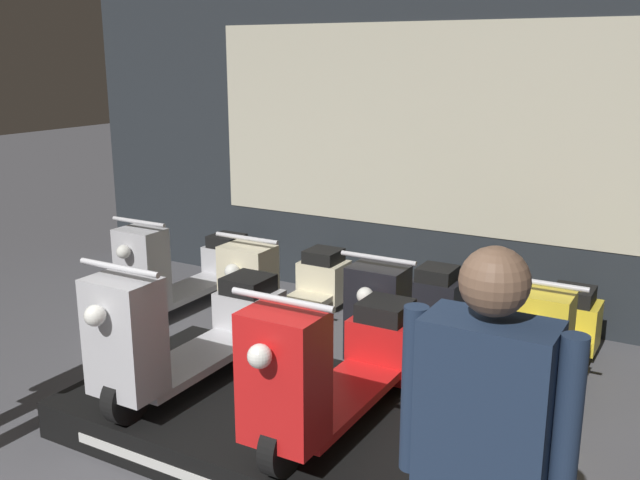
# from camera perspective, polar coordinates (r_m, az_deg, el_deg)

# --- Properties ---
(shop_wall_back) EXTENTS (7.06, 0.09, 3.20)m
(shop_wall_back) POSITION_cam_1_polar(r_m,az_deg,el_deg) (6.05, 8.00, 9.34)
(shop_wall_back) COLOR #23282D
(shop_wall_back) RESTS_ON ground_plane
(display_platform) EXTENTS (2.20, 1.38, 0.22)m
(display_platform) POSITION_cam_1_polar(r_m,az_deg,el_deg) (4.27, -4.40, -13.85)
(display_platform) COLOR black
(display_platform) RESTS_ON ground_plane
(scooter_display_left) EXTENTS (0.53, 1.54, 0.88)m
(scooter_display_left) POSITION_cam_1_polar(r_m,az_deg,el_deg) (4.32, -10.45, -7.21)
(scooter_display_left) COLOR black
(scooter_display_left) RESTS_ON display_platform
(scooter_display_right) EXTENTS (0.53, 1.54, 0.88)m
(scooter_display_right) POSITION_cam_1_polar(r_m,az_deg,el_deg) (3.79, 1.29, -10.11)
(scooter_display_right) COLOR black
(scooter_display_right) RESTS_ON display_platform
(scooter_backrow_0) EXTENTS (0.53, 1.54, 0.88)m
(scooter_backrow_0) POSITION_cam_1_polar(r_m,az_deg,el_deg) (6.29, -10.80, -2.33)
(scooter_backrow_0) COLOR black
(scooter_backrow_0) RESTS_ON ground_plane
(scooter_backrow_1) EXTENTS (0.53, 1.54, 0.88)m
(scooter_backrow_1) POSITION_cam_1_polar(r_m,az_deg,el_deg) (5.69, -2.76, -3.89)
(scooter_backrow_1) COLOR black
(scooter_backrow_1) RESTS_ON ground_plane
(scooter_backrow_2) EXTENTS (0.53, 1.54, 0.88)m
(scooter_backrow_2) POSITION_cam_1_polar(r_m,az_deg,el_deg) (5.24, 6.95, -5.67)
(scooter_backrow_2) COLOR black
(scooter_backrow_2) RESTS_ON ground_plane
(scooter_backrow_3) EXTENTS (0.53, 1.54, 0.88)m
(scooter_backrow_3) POSITION_cam_1_polar(r_m,az_deg,el_deg) (4.96, 18.18, -7.50)
(scooter_backrow_3) COLOR black
(scooter_backrow_3) RESTS_ON ground_plane
(person_right_browsing) EXTENTS (0.56, 0.22, 1.61)m
(person_right_browsing) POSITION_cam_1_polar(r_m,az_deg,el_deg) (2.37, 12.93, -16.53)
(person_right_browsing) COLOR black
(person_right_browsing) RESTS_ON ground_plane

